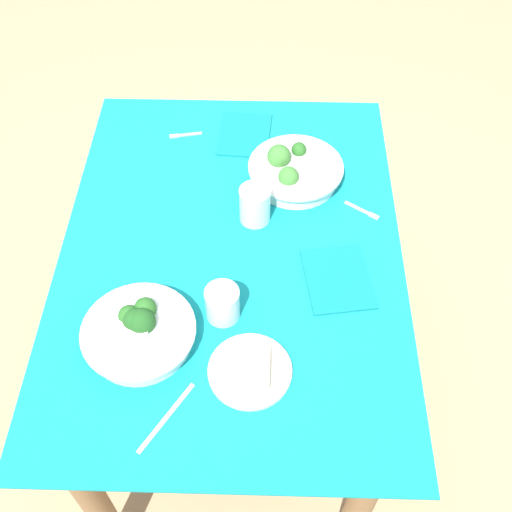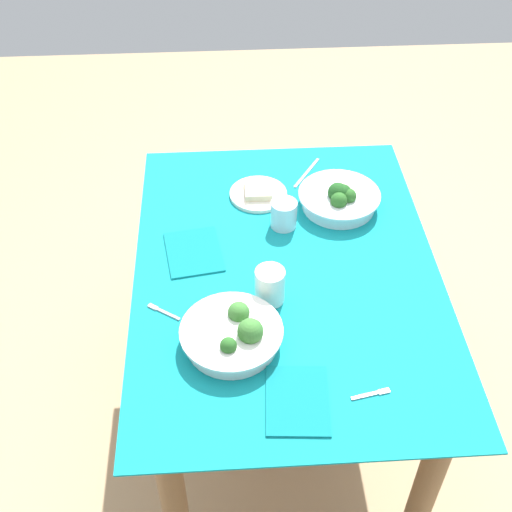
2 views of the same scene
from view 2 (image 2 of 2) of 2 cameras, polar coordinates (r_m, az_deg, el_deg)
ground_plane at (r=2.51m, az=2.09°, el=-13.99°), size 6.00×6.00×0.00m
dining_table at (r=2.00m, az=2.55°, el=-4.01°), size 1.23×0.88×0.78m
broccoli_bowl_far at (r=1.70m, az=-1.97°, el=-6.80°), size 0.26×0.26×0.10m
broccoli_bowl_near at (r=2.11m, az=7.21°, el=4.93°), size 0.26×0.26×0.10m
bread_side_plate at (r=2.16m, az=0.20°, el=5.47°), size 0.19×0.19×0.03m
water_glass_center at (r=2.02m, az=2.42°, el=3.64°), size 0.08×0.08×0.09m
water_glass_side at (r=1.79m, az=1.20°, el=-2.56°), size 0.08×0.08×0.10m
fork_by_far_bowl at (r=1.81m, az=-8.08°, el=-4.76°), size 0.07×0.09×0.00m
fork_by_near_bowl at (r=1.65m, az=10.03°, el=-11.66°), size 0.03×0.10×0.00m
table_knife_left at (r=2.27m, az=4.40°, el=7.18°), size 0.16×0.11×0.00m
napkin_folded_upper at (r=1.96m, az=-5.41°, el=0.35°), size 0.22×0.19×0.01m
napkin_folded_lower at (r=1.61m, az=3.58°, el=-12.32°), size 0.21×0.16×0.01m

